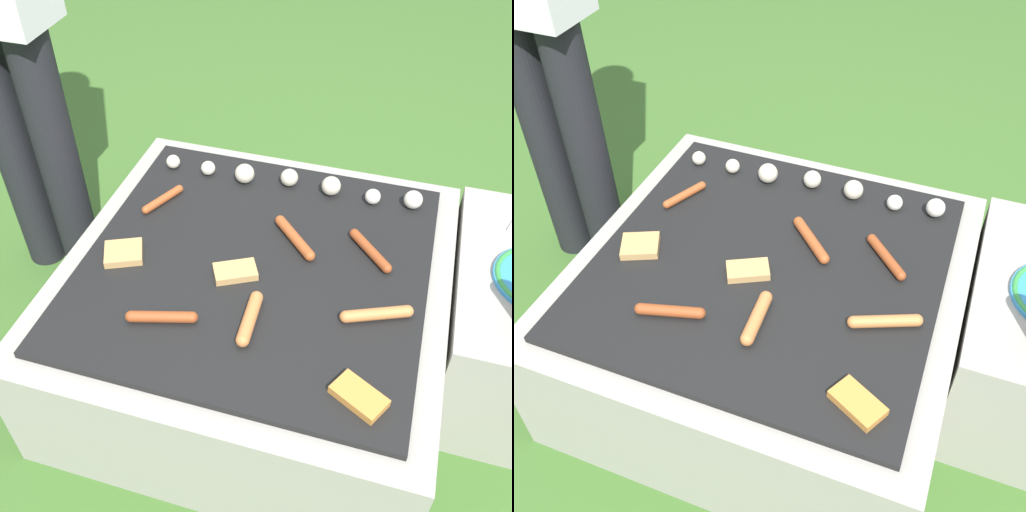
# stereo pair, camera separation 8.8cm
# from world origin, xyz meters

# --- Properties ---
(ground_plane) EXTENTS (14.00, 14.00, 0.00)m
(ground_plane) POSITION_xyz_m (0.00, 0.00, 0.00)
(ground_plane) COLOR #3D6628
(grill) EXTENTS (0.98, 0.98, 0.40)m
(grill) POSITION_xyz_m (0.00, 0.00, 0.20)
(grill) COLOR #9E998E
(grill) RESTS_ON ground_plane
(sausage_front_left) EXTENTS (0.14, 0.14, 0.03)m
(sausage_front_left) POSITION_xyz_m (0.08, 0.10, 0.41)
(sausage_front_left) COLOR #A34C23
(sausage_front_left) RESTS_ON grill
(sausage_back_left) EXTENTS (0.04, 0.16, 0.03)m
(sausage_back_left) POSITION_xyz_m (0.04, -0.20, 0.42)
(sausage_back_left) COLOR #C6753D
(sausage_back_left) RESTS_ON grill
(sausage_mid_left) EXTENTS (0.13, 0.13, 0.03)m
(sausage_mid_left) POSITION_xyz_m (0.27, 0.11, 0.41)
(sausage_mid_left) COLOR #93421E
(sausage_mid_left) RESTS_ON grill
(sausage_back_right) EXTENTS (0.16, 0.07, 0.03)m
(sausage_back_right) POSITION_xyz_m (-0.15, -0.25, 0.41)
(sausage_back_right) COLOR #93421E
(sausage_back_right) RESTS_ON grill
(sausage_front_center) EXTENTS (0.16, 0.09, 0.03)m
(sausage_front_center) POSITION_xyz_m (0.32, -0.10, 0.42)
(sausage_front_center) COLOR #C6753D
(sausage_front_center) RESTS_ON grill
(sausage_back_center) EXTENTS (0.08, 0.14, 0.02)m
(sausage_back_center) POSITION_xyz_m (-0.32, 0.16, 0.41)
(sausage_back_center) COLOR #A34C23
(sausage_back_center) RESTS_ON grill
(bread_slice_center) EXTENTS (0.12, 0.12, 0.02)m
(bread_slice_center) POSITION_xyz_m (-0.33, -0.08, 0.41)
(bread_slice_center) COLOR tan
(bread_slice_center) RESTS_ON grill
(bread_slice_left) EXTENTS (0.13, 0.11, 0.02)m
(bread_slice_left) POSITION_xyz_m (0.32, -0.33, 0.41)
(bread_slice_left) COLOR #D18438
(bread_slice_left) RESTS_ON grill
(bread_slice_right) EXTENTS (0.12, 0.11, 0.02)m
(bread_slice_right) POSITION_xyz_m (-0.04, -0.06, 0.41)
(bread_slice_right) COLOR tan
(bread_slice_right) RESTS_ON grill
(mushroom_row) EXTENTS (0.77, 0.08, 0.06)m
(mushroom_row) POSITION_xyz_m (0.03, 0.33, 0.43)
(mushroom_row) COLOR beige
(mushroom_row) RESTS_ON grill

